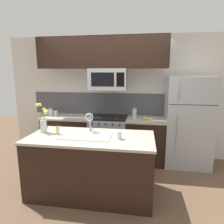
{
  "coord_description": "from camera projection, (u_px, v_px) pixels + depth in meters",
  "views": [
    {
      "loc": [
        0.7,
        -3.08,
        1.84
      ],
      "look_at": [
        0.17,
        0.27,
        1.16
      ],
      "focal_mm": 32.0,
      "sensor_mm": 36.0,
      "label": 1
    }
  ],
  "objects": [
    {
      "name": "refrigerator",
      "position": [
        187.0,
        121.0,
        3.93
      ],
      "size": [
        0.86,
        0.74,
        1.77
      ],
      "color": "#A8AAAF",
      "rests_on": "ground"
    },
    {
      "name": "stove_range",
      "position": [
        109.0,
        138.0,
        4.24
      ],
      "size": [
        0.76,
        0.64,
        0.93
      ],
      "color": "#A8AAAF",
      "rests_on": "ground"
    },
    {
      "name": "back_counter_right",
      "position": [
        145.0,
        140.0,
        4.12
      ],
      "size": [
        0.8,
        0.65,
        0.91
      ],
      "color": "black",
      "rests_on": "ground"
    },
    {
      "name": "back_counter_left",
      "position": [
        69.0,
        136.0,
        4.37
      ],
      "size": [
        1.04,
        0.65,
        0.91
      ],
      "color": "black",
      "rests_on": "ground"
    },
    {
      "name": "banana_bunch",
      "position": [
        149.0,
        119.0,
        3.96
      ],
      "size": [
        0.19,
        0.15,
        0.08
      ],
      "color": "yellow",
      "rests_on": "back_counter_right"
    },
    {
      "name": "ground_plane",
      "position": [
        100.0,
        180.0,
        3.46
      ],
      "size": [
        10.0,
        10.0,
        0.0
      ],
      "primitive_type": "plane",
      "color": "brown"
    },
    {
      "name": "french_press",
      "position": [
        134.0,
        113.0,
        4.11
      ],
      "size": [
        0.09,
        0.09,
        0.27
      ],
      "color": "silver",
      "rests_on": "back_counter_right"
    },
    {
      "name": "storage_jar_medium",
      "position": [
        56.0,
        112.0,
        4.34
      ],
      "size": [
        0.09,
        0.09,
        0.14
      ],
      "color": "silver",
      "rests_on": "back_counter_left"
    },
    {
      "name": "storage_jar_tall",
      "position": [
        51.0,
        112.0,
        4.36
      ],
      "size": [
        0.1,
        0.1,
        0.15
      ],
      "color": "silver",
      "rests_on": "back_counter_left"
    },
    {
      "name": "upper_cabinet_band",
      "position": [
        102.0,
        53.0,
        3.86
      ],
      "size": [
        2.54,
        0.34,
        0.6
      ],
      "primitive_type": "cube",
      "color": "black"
    },
    {
      "name": "microwave",
      "position": [
        108.0,
        79.0,
        3.97
      ],
      "size": [
        0.74,
        0.4,
        0.41
      ],
      "color": "#A8AAAF"
    },
    {
      "name": "sink_faucet",
      "position": [
        89.0,
        120.0,
        3.13
      ],
      "size": [
        0.14,
        0.14,
        0.31
      ],
      "color": "#B7BABF",
      "rests_on": "island_counter"
    },
    {
      "name": "rear_partition",
      "position": [
        125.0,
        97.0,
        4.39
      ],
      "size": [
        5.2,
        0.1,
        2.6
      ],
      "primitive_type": "cube",
      "color": "silver",
      "rests_on": "ground"
    },
    {
      "name": "dish_soap_bottle",
      "position": [
        58.0,
        130.0,
        3.02
      ],
      "size": [
        0.06,
        0.05,
        0.16
      ],
      "color": "#DBCC75",
      "rests_on": "island_counter"
    },
    {
      "name": "island_counter",
      "position": [
        91.0,
        165.0,
        3.03
      ],
      "size": [
        1.86,
        0.89,
        0.91
      ],
      "color": "black",
      "rests_on": "ground"
    },
    {
      "name": "flower_vase",
      "position": [
        43.0,
        123.0,
        3.11
      ],
      "size": [
        0.17,
        0.12,
        0.46
      ],
      "color": "silver",
      "rests_on": "island_counter"
    },
    {
      "name": "kitchen_sink",
      "position": [
        86.0,
        140.0,
        2.97
      ],
      "size": [
        0.76,
        0.44,
        0.16
      ],
      "color": "#ADAFB5",
      "rests_on": "island_counter"
    },
    {
      "name": "splash_band",
      "position": [
        111.0,
        104.0,
        4.42
      ],
      "size": [
        3.55,
        0.01,
        0.48
      ],
      "primitive_type": "cube",
      "color": "#4C4C51",
      "rests_on": "rear_partition"
    },
    {
      "name": "drinking_glass",
      "position": [
        119.0,
        135.0,
        2.81
      ],
      "size": [
        0.07,
        0.07,
        0.12
      ],
      "color": "silver",
      "rests_on": "island_counter"
    }
  ]
}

